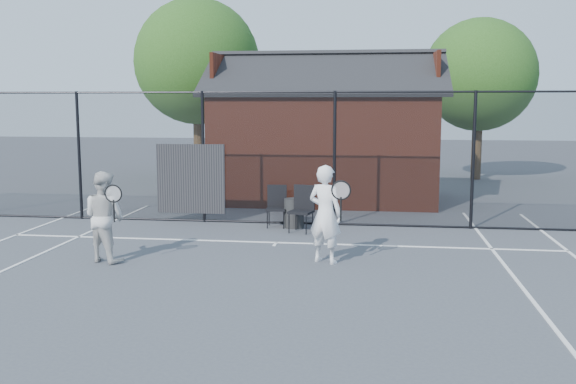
# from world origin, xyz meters

# --- Properties ---
(ground) EXTENTS (80.00, 80.00, 0.00)m
(ground) POSITION_xyz_m (0.00, 0.00, 0.00)
(ground) COLOR #42454C
(ground) RESTS_ON ground
(court_lines) EXTENTS (11.02, 18.00, 0.01)m
(court_lines) POSITION_xyz_m (0.00, -1.32, 0.01)
(court_lines) COLOR white
(court_lines) RESTS_ON ground
(fence) EXTENTS (22.04, 3.00, 3.00)m
(fence) POSITION_xyz_m (-0.30, 5.00, 1.45)
(fence) COLOR black
(fence) RESTS_ON ground
(clubhouse) EXTENTS (6.50, 4.36, 4.19)m
(clubhouse) POSITION_xyz_m (0.50, 9.00, 1.61)
(clubhouse) COLOR maroon
(clubhouse) RESTS_ON ground
(tree_left) EXTENTS (4.48, 4.48, 6.44)m
(tree_left) POSITION_xyz_m (-4.50, 13.50, 4.19)
(tree_left) COLOR #382416
(tree_left) RESTS_ON ground
(tree_right) EXTENTS (3.97, 3.97, 5.70)m
(tree_right) POSITION_xyz_m (5.50, 14.50, 3.71)
(tree_right) COLOR #382416
(tree_right) RESTS_ON ground
(player_front) EXTENTS (0.81, 0.67, 1.69)m
(player_front) POSITION_xyz_m (1.07, 1.57, 0.85)
(player_front) COLOR white
(player_front) RESTS_ON ground
(player_back) EXTENTS (0.93, 0.83, 1.57)m
(player_back) POSITION_xyz_m (-2.72, 1.14, 0.79)
(player_back) COLOR silver
(player_back) RESTS_ON ground
(chair_left) EXTENTS (0.57, 0.59, 0.97)m
(chair_left) POSITION_xyz_m (0.36, 4.10, 0.49)
(chair_left) COLOR black
(chair_left) RESTS_ON ground
(chair_right) EXTENTS (0.46, 0.47, 0.90)m
(chair_right) POSITION_xyz_m (-0.25, 4.60, 0.45)
(chair_right) COLOR black
(chair_right) RESTS_ON ground
(waste_bin) EXTENTS (0.50, 0.50, 0.64)m
(waste_bin) POSITION_xyz_m (0.15, 4.60, 0.32)
(waste_bin) COLOR #262626
(waste_bin) RESTS_ON ground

